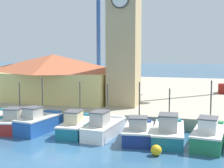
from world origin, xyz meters
TOP-DOWN VIEW (x-y plane):
  - ground_plane at (0.00, 0.00)m, footprint 300.00×300.00m
  - quay_wharf at (0.00, 28.55)m, footprint 120.00×40.00m
  - fishing_boat_left_inner at (-6.21, 5.16)m, footprint 2.80×4.72m
  - fishing_boat_mid_left at (-4.14, 5.02)m, footprint 2.47×4.50m
  - fishing_boat_center at (-0.99, 5.56)m, footprint 2.07×5.09m
  - fishing_boat_mid_right at (1.31, 5.36)m, footprint 2.29×5.19m
  - fishing_boat_right_inner at (4.13, 4.79)m, footprint 2.65×4.34m
  - fishing_boat_right_outer at (6.24, 5.30)m, footprint 2.51×5.25m
  - fishing_boat_far_right at (9.03, 5.09)m, footprint 2.57×5.16m
  - clock_tower at (0.87, 13.30)m, footprint 3.44×3.44m
  - warehouse_left at (-7.38, 14.13)m, footprint 13.33×6.36m
  - port_crane_near at (-5.11, 23.31)m, footprint 3.35×7.95m
  - mooring_buoy at (5.83, 1.97)m, footprint 0.69×0.69m

SIDE VIEW (x-z plane):
  - ground_plane at x=0.00m, z-range 0.00..0.00m
  - mooring_buoy at x=5.83m, z-range 0.00..0.69m
  - quay_wharf at x=0.00m, z-range 0.00..1.05m
  - fishing_boat_center at x=-0.99m, z-range -1.37..2.70m
  - fishing_boat_right_inner at x=4.13m, z-range -1.47..2.81m
  - fishing_boat_left_inner at x=-6.21m, z-range -1.28..2.65m
  - fishing_boat_mid_right at x=1.31m, z-range -1.30..2.70m
  - fishing_boat_right_outer at x=6.24m, z-range -1.20..2.61m
  - fishing_boat_far_right at x=9.03m, z-range -1.51..2.99m
  - fishing_boat_mid_left at x=-4.14m, z-range -1.41..2.99m
  - warehouse_left at x=-7.38m, z-range 1.11..6.24m
  - clock_tower at x=0.87m, z-range 0.64..16.58m
  - port_crane_near at x=-5.11m, z-range -1.15..18.99m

